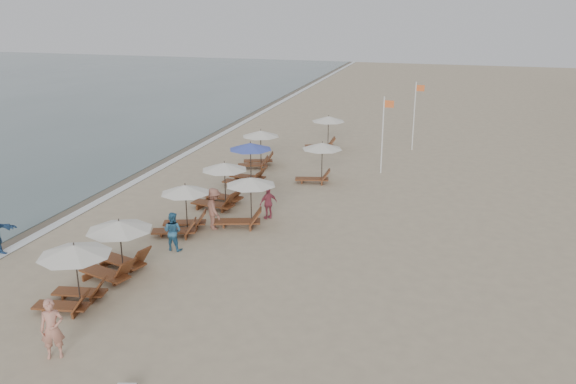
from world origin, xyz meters
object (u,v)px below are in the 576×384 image
(lounger_station_3, at_px, (220,186))
(lounger_station_2, at_px, (182,209))
(lounger_station_4, at_px, (247,163))
(lounger_station_0, at_px, (72,272))
(lounger_station_1, at_px, (115,247))
(beachgoer_mid_a, at_px, (173,231))
(inland_station_0, at_px, (244,198))
(beachgoer_mid_b, at_px, (214,209))
(flag_pole_near, at_px, (383,131))
(inland_station_2, at_px, (325,129))
(lounger_station_5, at_px, (258,147))
(inland_station_1, at_px, (318,157))
(beachgoer_far_a, at_px, (268,203))
(beachgoer_near, at_px, (52,329))

(lounger_station_3, bearing_deg, lounger_station_2, -93.72)
(lounger_station_4, bearing_deg, lounger_station_2, -92.06)
(lounger_station_0, relative_size, lounger_station_1, 0.93)
(beachgoer_mid_a, bearing_deg, inland_station_0, -115.74)
(lounger_station_4, relative_size, beachgoer_mid_b, 1.43)
(lounger_station_2, height_order, beachgoer_mid_b, lounger_station_2)
(inland_station_0, xyz_separation_m, flag_pole_near, (4.69, 10.28, 1.14))
(inland_station_2, bearing_deg, lounger_station_4, -104.07)
(lounger_station_1, xyz_separation_m, lounger_station_5, (0.16, 15.51, 0.13))
(lounger_station_5, relative_size, inland_station_1, 0.94)
(lounger_station_5, height_order, beachgoer_mid_a, lounger_station_5)
(lounger_station_0, relative_size, lounger_station_2, 1.02)
(lounger_station_2, height_order, flag_pole_near, flag_pole_near)
(beachgoer_far_a, bearing_deg, lounger_station_4, -107.68)
(lounger_station_3, height_order, beachgoer_near, lounger_station_3)
(lounger_station_2, relative_size, beachgoer_near, 1.39)
(inland_station_1, distance_m, beachgoer_near, 18.81)
(inland_station_2, bearing_deg, beachgoer_mid_a, -96.46)
(lounger_station_2, relative_size, lounger_station_4, 0.94)
(lounger_station_5, bearing_deg, beachgoer_near, -87.19)
(inland_station_2, relative_size, beachgoer_near, 1.52)
(lounger_station_0, bearing_deg, beachgoer_near, -65.81)
(inland_station_0, bearing_deg, lounger_station_4, 108.97)
(lounger_station_4, relative_size, inland_station_1, 1.01)
(lounger_station_5, xyz_separation_m, flag_pole_near, (7.34, 0.70, 1.26))
(lounger_station_4, bearing_deg, lounger_station_1, -93.59)
(lounger_station_2, distance_m, beachgoer_near, 9.69)
(lounger_station_2, xyz_separation_m, beachgoer_mid_b, (1.14, 0.80, -0.16))
(lounger_station_3, distance_m, inland_station_0, 3.07)
(inland_station_1, bearing_deg, inland_station_0, -102.07)
(inland_station_1, relative_size, inland_station_2, 0.97)
(lounger_station_0, xyz_separation_m, beachgoer_mid_a, (0.98, 5.14, -0.43))
(inland_station_2, xyz_separation_m, beachgoer_far_a, (0.51, -13.84, -0.63))
(lounger_station_0, relative_size, flag_pole_near, 0.57)
(lounger_station_0, relative_size, beachgoer_far_a, 1.68)
(lounger_station_0, bearing_deg, lounger_station_5, 89.35)
(flag_pole_near, bearing_deg, lounger_station_2, -120.87)
(lounger_station_2, height_order, lounger_station_4, lounger_station_4)
(lounger_station_4, xyz_separation_m, inland_station_2, (2.27, 9.05, 0.20))
(lounger_station_3, bearing_deg, lounger_station_4, 89.57)
(lounger_station_2, relative_size, flag_pole_near, 0.56)
(lounger_station_0, distance_m, lounger_station_2, 6.98)
(beachgoer_mid_a, bearing_deg, beachgoer_near, 95.61)
(lounger_station_1, distance_m, inland_station_0, 6.57)
(lounger_station_5, distance_m, beachgoer_near, 20.74)
(inland_station_2, bearing_deg, beachgoer_mid_b, -95.09)
(lounger_station_2, height_order, lounger_station_3, lounger_station_3)
(lounger_station_4, bearing_deg, lounger_station_5, 99.28)
(lounger_station_2, bearing_deg, inland_station_0, 32.18)
(lounger_station_2, height_order, beachgoer_mid_a, lounger_station_2)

